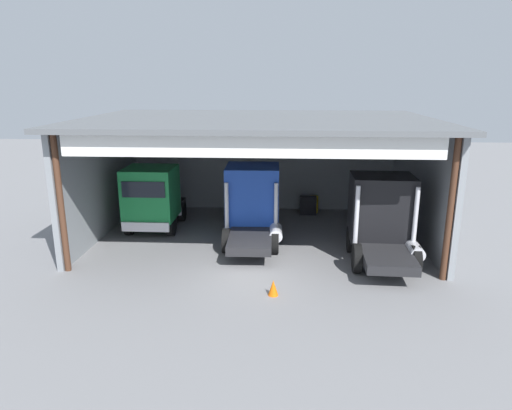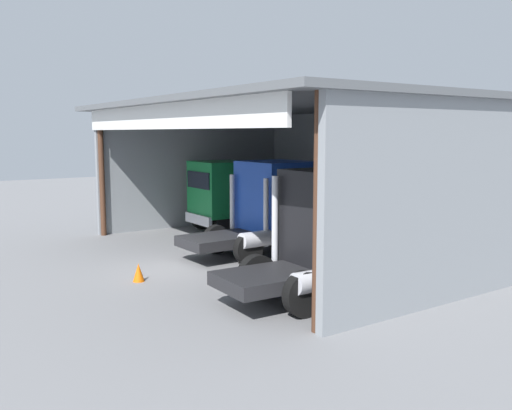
{
  "view_description": "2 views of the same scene",
  "coord_description": "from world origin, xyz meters",
  "px_view_note": "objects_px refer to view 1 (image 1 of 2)",
  "views": [
    {
      "loc": [
        1.12,
        -16.18,
        7.28
      ],
      "look_at": [
        0.0,
        3.4,
        1.9
      ],
      "focal_mm": 32.23,
      "sensor_mm": 36.0,
      "label": 1
    },
    {
      "loc": [
        16.48,
        -7.82,
        4.51
      ],
      "look_at": [
        0.0,
        3.4,
        1.9
      ],
      "focal_mm": 38.73,
      "sensor_mm": 36.0,
      "label": 2
    }
  ],
  "objects_px": {
    "truck_blue_center_left_bay": "(253,203)",
    "truck_black_yard_outside": "(382,217)",
    "oil_drum": "(313,204)",
    "traffic_cone": "(273,288)",
    "truck_green_center_bay": "(153,197)",
    "tool_cart": "(308,205)"
  },
  "relations": [
    {
      "from": "truck_blue_center_left_bay",
      "to": "truck_black_yard_outside",
      "type": "distance_m",
      "value": 5.83
    },
    {
      "from": "tool_cart",
      "to": "traffic_cone",
      "type": "distance_m",
      "value": 10.27
    },
    {
      "from": "traffic_cone",
      "to": "truck_green_center_bay",
      "type": "bearing_deg",
      "value": 131.6
    },
    {
      "from": "tool_cart",
      "to": "traffic_cone",
      "type": "bearing_deg",
      "value": -99.61
    },
    {
      "from": "truck_blue_center_left_bay",
      "to": "traffic_cone",
      "type": "bearing_deg",
      "value": -80.47
    },
    {
      "from": "oil_drum",
      "to": "traffic_cone",
      "type": "bearing_deg",
      "value": -100.92
    },
    {
      "from": "tool_cart",
      "to": "traffic_cone",
      "type": "height_order",
      "value": "tool_cart"
    },
    {
      "from": "truck_green_center_bay",
      "to": "truck_black_yard_outside",
      "type": "height_order",
      "value": "truck_black_yard_outside"
    },
    {
      "from": "truck_blue_center_left_bay",
      "to": "truck_black_yard_outside",
      "type": "relative_size",
      "value": 1.12
    },
    {
      "from": "truck_black_yard_outside",
      "to": "oil_drum",
      "type": "xyz_separation_m",
      "value": [
        -2.35,
        6.86,
        -1.35
      ]
    },
    {
      "from": "truck_black_yard_outside",
      "to": "traffic_cone",
      "type": "height_order",
      "value": "truck_black_yard_outside"
    },
    {
      "from": "oil_drum",
      "to": "traffic_cone",
      "type": "relative_size",
      "value": 1.67
    },
    {
      "from": "truck_blue_center_left_bay",
      "to": "truck_black_yard_outside",
      "type": "height_order",
      "value": "truck_black_yard_outside"
    },
    {
      "from": "oil_drum",
      "to": "traffic_cone",
      "type": "height_order",
      "value": "oil_drum"
    },
    {
      "from": "truck_blue_center_left_bay",
      "to": "oil_drum",
      "type": "xyz_separation_m",
      "value": [
        3.1,
        4.79,
        -1.33
      ]
    },
    {
      "from": "truck_green_center_bay",
      "to": "truck_blue_center_left_bay",
      "type": "distance_m",
      "value": 5.12
    },
    {
      "from": "truck_blue_center_left_bay",
      "to": "oil_drum",
      "type": "height_order",
      "value": "truck_blue_center_left_bay"
    },
    {
      "from": "oil_drum",
      "to": "tool_cart",
      "type": "height_order",
      "value": "tool_cart"
    },
    {
      "from": "oil_drum",
      "to": "traffic_cone",
      "type": "distance_m",
      "value": 10.69
    },
    {
      "from": "tool_cart",
      "to": "traffic_cone",
      "type": "relative_size",
      "value": 1.79
    },
    {
      "from": "truck_blue_center_left_bay",
      "to": "truck_black_yard_outside",
      "type": "bearing_deg",
      "value": -21.94
    },
    {
      "from": "truck_black_yard_outside",
      "to": "traffic_cone",
      "type": "bearing_deg",
      "value": -138.09
    }
  ]
}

